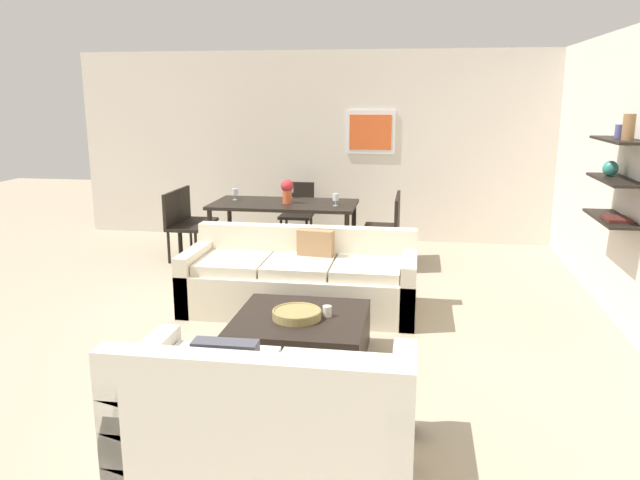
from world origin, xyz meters
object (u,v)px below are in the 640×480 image
(decorative_bowl, at_px, (297,314))
(wine_glass_left_far, at_px, (235,192))
(wine_glass_head, at_px, (290,189))
(centerpiece_vase, at_px, (287,190))
(candle_jar, at_px, (327,311))
(sofa_beige, at_px, (301,281))
(coffee_table, at_px, (300,339))
(dining_table, at_px, (284,208))
(dining_chair_head, at_px, (297,210))
(wine_glass_right_near, at_px, (336,198))
(loveseat_white, at_px, (267,412))
(dining_chair_right_near, at_px, (387,229))
(dining_chair_left_far, at_px, (192,216))
(dining_chair_right_far, at_px, (389,222))
(dining_chair_left_near, at_px, (180,222))

(decorative_bowl, height_order, wine_glass_left_far, wine_glass_left_far)
(wine_glass_head, distance_m, centerpiece_vase, 0.45)
(candle_jar, relative_size, centerpiece_vase, 0.28)
(sofa_beige, distance_m, wine_glass_head, 2.38)
(decorative_bowl, relative_size, wine_glass_left_far, 2.64)
(coffee_table, relative_size, decorative_bowl, 2.67)
(dining_table, bearing_deg, wine_glass_left_far, 170.38)
(dining_table, bearing_deg, dining_chair_head, 90.00)
(coffee_table, bearing_deg, wine_glass_right_near, 92.21)
(loveseat_white, bearing_deg, coffee_table, 92.64)
(candle_jar, height_order, wine_glass_right_near, wine_glass_right_near)
(centerpiece_vase, bearing_deg, sofa_beige, -74.08)
(decorative_bowl, relative_size, dining_chair_right_near, 0.44)
(wine_glass_head, bearing_deg, centerpiece_vase, -83.47)
(coffee_table, bearing_deg, dining_table, 104.55)
(decorative_bowl, bearing_deg, wine_glass_left_far, 114.30)
(loveseat_white, height_order, dining_chair_left_far, dining_chair_left_far)
(candle_jar, bearing_deg, dining_chair_right_far, 84.37)
(dining_table, distance_m, wine_glass_right_near, 0.71)
(dining_table, bearing_deg, wine_glass_head, 90.00)
(wine_glass_right_near, bearing_deg, dining_chair_right_far, 26.79)
(loveseat_white, distance_m, decorative_bowl, 1.32)
(dining_table, height_order, wine_glass_head, wine_glass_head)
(sofa_beige, height_order, centerpiece_vase, centerpiece_vase)
(dining_table, height_order, dining_chair_left_far, dining_chair_left_far)
(coffee_table, relative_size, dining_chair_right_near, 1.17)
(sofa_beige, relative_size, coffee_table, 2.19)
(dining_chair_right_near, distance_m, wine_glass_left_far, 2.05)
(dining_chair_right_far, xyz_separation_m, wine_glass_right_near, (-0.64, -0.32, 0.35))
(coffee_table, bearing_deg, dining_chair_right_near, 79.46)
(candle_jar, relative_size, wine_glass_left_far, 0.59)
(coffee_table, distance_m, centerpiece_vase, 3.18)
(wine_glass_right_near, bearing_deg, loveseat_white, -87.66)
(candle_jar, distance_m, dining_table, 3.19)
(loveseat_white, height_order, centerpiece_vase, centerpiece_vase)
(dining_chair_right_near, bearing_deg, dining_chair_left_far, 171.00)
(loveseat_white, xyz_separation_m, wine_glass_head, (-0.85, 4.81, 0.57))
(dining_table, height_order, wine_glass_right_near, wine_glass_right_near)
(loveseat_white, height_order, dining_chair_right_far, dining_chair_right_far)
(loveseat_white, distance_m, dining_chair_head, 5.35)
(coffee_table, bearing_deg, candle_jar, 8.31)
(dining_table, relative_size, wine_glass_head, 11.03)
(loveseat_white, height_order, dining_chair_head, dining_chair_head)
(dining_chair_left_near, bearing_deg, wine_glass_right_near, 2.70)
(candle_jar, xyz_separation_m, dining_chair_left_near, (-2.32, 2.81, 0.08))
(dining_chair_left_far, bearing_deg, candle_jar, -54.27)
(dining_chair_left_far, relative_size, wine_glass_left_far, 6.02)
(wine_glass_right_near, bearing_deg, wine_glass_head, 142.55)
(dining_chair_right_far, relative_size, dining_chair_right_near, 1.00)
(sofa_beige, bearing_deg, wine_glass_right_near, 86.19)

